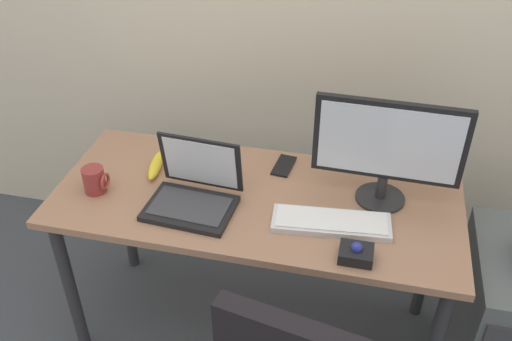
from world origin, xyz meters
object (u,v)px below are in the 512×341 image
object	(u,v)px
monitor_main	(388,147)
cell_phone	(284,166)
laptop	(194,191)
trackball_mouse	(356,253)
banana	(156,165)
coffee_mug	(95,180)
keyboard	(331,222)

from	to	relation	value
monitor_main	cell_phone	distance (m)	0.46
laptop	trackball_mouse	distance (m)	0.62
cell_phone	banana	size ratio (longest dim) A/B	0.75
banana	coffee_mug	bearing A→B (deg)	-132.76
laptop	trackball_mouse	world-z (taller)	laptop
laptop	coffee_mug	xyz separation A→B (m)	(-0.38, -0.01, -0.00)
keyboard	coffee_mug	distance (m)	0.88
monitor_main	laptop	bearing A→B (deg)	-165.27
trackball_mouse	cell_phone	bearing A→B (deg)	125.18
keyboard	trackball_mouse	world-z (taller)	trackball_mouse
keyboard	cell_phone	world-z (taller)	keyboard
monitor_main	banana	size ratio (longest dim) A/B	2.74
trackball_mouse	banana	distance (m)	0.87
banana	cell_phone	bearing A→B (deg)	15.16
coffee_mug	cell_phone	bearing A→B (deg)	25.50
cell_phone	coffee_mug	bearing A→B (deg)	-148.42
monitor_main	cell_phone	bearing A→B (deg)	161.65
monitor_main	cell_phone	size ratio (longest dim) A/B	3.67
keyboard	coffee_mug	world-z (taller)	coffee_mug
trackball_mouse	coffee_mug	world-z (taller)	coffee_mug
cell_phone	laptop	bearing A→B (deg)	-126.37
trackball_mouse	cell_phone	world-z (taller)	trackball_mouse
trackball_mouse	coffee_mug	xyz separation A→B (m)	(-0.98, 0.14, 0.03)
monitor_main	coffee_mug	distance (m)	1.07
keyboard	trackball_mouse	bearing A→B (deg)	-56.32
coffee_mug	cell_phone	distance (m)	0.73
trackball_mouse	cell_phone	size ratio (longest dim) A/B	0.77
monitor_main	coffee_mug	bearing A→B (deg)	-169.87
trackball_mouse	coffee_mug	size ratio (longest dim) A/B	1.10
coffee_mug	laptop	bearing A→B (deg)	1.93
keyboard	banana	distance (m)	0.74
monitor_main	banana	distance (m)	0.90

